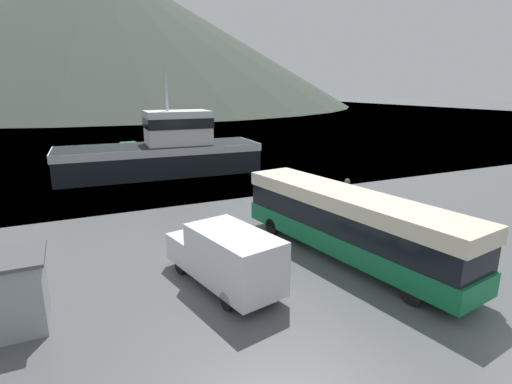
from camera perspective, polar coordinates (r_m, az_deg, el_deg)
The scene contains 8 objects.
water_surface at distance 146.15m, azimuth -20.56°, elevation 10.89°, with size 240.00×240.00×0.00m, color #3D5160.
hill_backdrop at distance 189.25m, azimuth -21.12°, elevation 20.48°, with size 203.65×203.65×58.73m, color #3D473D.
tour_bus at distance 18.83m, azimuth 12.94°, elevation -4.08°, with size 4.34×12.63×3.13m.
delivery_van at distance 15.96m, azimuth -4.33°, elevation -9.11°, with size 3.31×6.18×2.44m.
fishing_boat at distance 37.25m, azimuth -13.05°, elevation 5.74°, with size 17.92×6.13×9.68m.
storage_bin at distance 23.28m, azimuth 19.85°, elevation -3.60°, with size 1.53×1.38×1.47m.
small_boat at distance 53.19m, azimuth -17.28°, elevation 6.19°, with size 2.45×5.69×0.71m.
mooring_bollard at distance 31.07m, azimuth 12.89°, elevation 1.04°, with size 0.43×0.43×1.00m.
Camera 1 is at (-12.28, -5.06, 7.76)m, focal length 28.00 mm.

